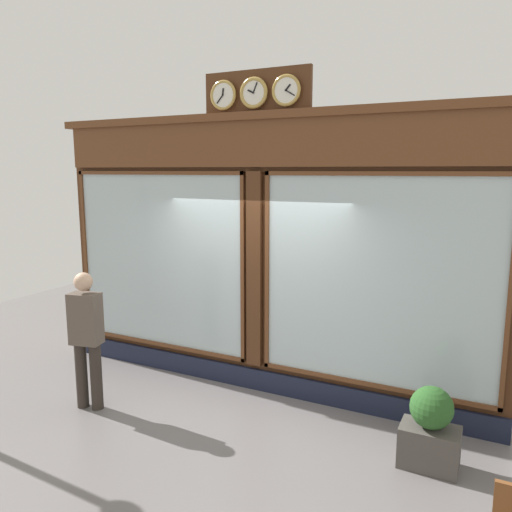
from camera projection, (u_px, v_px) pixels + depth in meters
The scene contains 4 objects.
shop_facade at pixel (260, 254), 6.49m from camera, with size 6.21×0.42×4.07m.
pedestrian at pixel (86, 335), 5.99m from camera, with size 0.40×0.29×1.69m.
planter_box at pixel (429, 447), 4.89m from camera, with size 0.56×0.36×0.41m, color #4C4742.
planter_shrub at pixel (432, 408), 4.82m from camera, with size 0.41×0.41×0.41m, color #285623.
Camera 1 is at (-2.84, 5.61, 2.87)m, focal length 35.13 mm.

